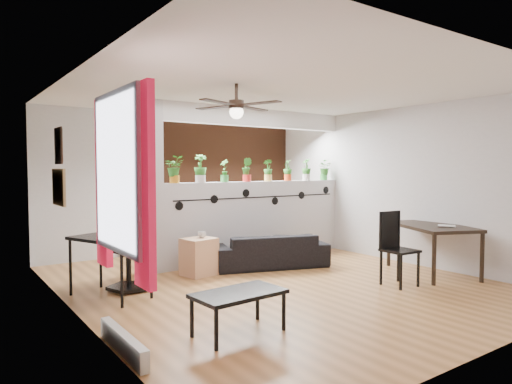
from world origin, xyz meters
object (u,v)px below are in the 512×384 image
at_px(dining_table, 432,230).
at_px(coffee_table, 239,296).
at_px(potted_plant_1, 200,168).
at_px(potted_plant_2, 224,170).
at_px(cube_shelf, 199,257).
at_px(potted_plant_6, 306,169).
at_px(potted_plant_3, 247,169).
at_px(ceiling_fan, 236,108).
at_px(office_chair, 125,252).
at_px(computer_desk, 110,243).
at_px(folding_chair, 395,241).
at_px(potted_plant_4, 268,170).
at_px(potted_plant_7, 324,169).
at_px(potted_plant_5, 288,170).
at_px(cup, 202,235).
at_px(potted_plant_0, 174,169).
at_px(sofa, 270,251).

height_order(dining_table, coffee_table, dining_table).
xyz_separation_m(potted_plant_1, dining_table, (2.58, -2.47, -0.93)).
xyz_separation_m(potted_plant_2, cube_shelf, (-0.78, -0.54, -1.28)).
bearing_deg(potted_plant_6, potted_plant_3, 180.00).
bearing_deg(ceiling_fan, office_chair, 132.66).
relative_size(potted_plant_1, computer_desk, 0.40).
height_order(office_chair, folding_chair, office_chair).
relative_size(potted_plant_4, office_chair, 0.35).
bearing_deg(potted_plant_3, potted_plant_7, 0.00).
xyz_separation_m(potted_plant_1, coffee_table, (-1.15, -2.88, -1.23)).
xyz_separation_m(potted_plant_5, cube_shelf, (-2.13, -0.54, -1.28)).
xyz_separation_m(computer_desk, folding_chair, (3.34, -1.63, -0.08)).
distance_m(cup, coffee_table, 2.51).
bearing_deg(office_chair, ceiling_fan, -47.34).
distance_m(potted_plant_1, cup, 1.16).
bearing_deg(potted_plant_5, cube_shelf, -165.71).
relative_size(potted_plant_1, potted_plant_7, 1.13).
distance_m(ceiling_fan, potted_plant_0, 1.95).
bearing_deg(coffee_table, potted_plant_5, 44.29).
relative_size(potted_plant_0, computer_desk, 0.37).
distance_m(potted_plant_0, office_chair, 1.65).
relative_size(office_chair, dining_table, 0.72).
distance_m(potted_plant_0, computer_desk, 1.84).
distance_m(ceiling_fan, potted_plant_5, 3.00).
bearing_deg(dining_table, potted_plant_4, 116.40).
relative_size(potted_plant_0, potted_plant_2, 1.11).
bearing_deg(sofa, potted_plant_7, -140.75).
bearing_deg(potted_plant_7, potted_plant_1, -180.00).
relative_size(computer_desk, office_chair, 1.02).
xyz_separation_m(potted_plant_2, dining_table, (2.13, -2.47, -0.90)).
xyz_separation_m(potted_plant_6, computer_desk, (-4.01, -0.93, -0.90)).
height_order(potted_plant_4, sofa, potted_plant_4).
relative_size(potted_plant_6, sofa, 0.24).
height_order(potted_plant_3, computer_desk, potted_plant_3).
relative_size(potted_plant_0, coffee_table, 0.47).
height_order(potted_plant_0, computer_desk, potted_plant_0).
xyz_separation_m(potted_plant_4, potted_plant_5, (0.45, 0.00, -0.00)).
height_order(potted_plant_7, cube_shelf, potted_plant_7).
bearing_deg(ceiling_fan, potted_plant_0, 89.36).
height_order(cup, computer_desk, computer_desk).
xyz_separation_m(potted_plant_2, potted_plant_3, (0.45, 0.00, 0.02)).
relative_size(cup, folding_chair, 0.12).
xyz_separation_m(potted_plant_4, cube_shelf, (-1.68, -0.54, -1.28)).
xyz_separation_m(potted_plant_2, office_chair, (-1.94, -0.70, -1.06)).
height_order(folding_chair, coffee_table, folding_chair).
relative_size(office_chair, folding_chair, 1.13).
xyz_separation_m(ceiling_fan, potted_plant_7, (3.18, 1.80, -0.75)).
xyz_separation_m(potted_plant_0, potted_plant_2, (0.90, 0.00, -0.02)).
relative_size(potted_plant_3, potted_plant_5, 1.06).
height_order(potted_plant_6, folding_chair, potted_plant_6).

